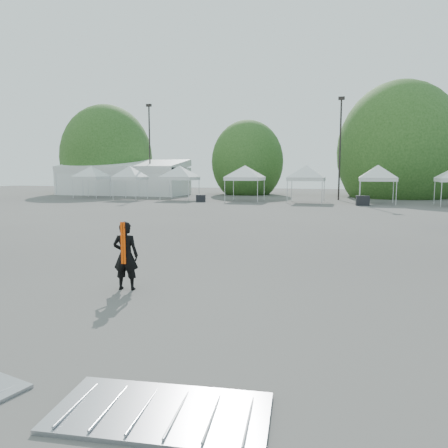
# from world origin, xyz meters

# --- Properties ---
(ground) EXTENTS (120.00, 120.00, 0.00)m
(ground) POSITION_xyz_m (0.00, 0.00, 0.00)
(ground) COLOR #474442
(ground) RESTS_ON ground
(marquee) EXTENTS (15.00, 6.25, 4.23)m
(marquee) POSITION_xyz_m (-22.00, 35.00, 1.97)
(marquee) COLOR silver
(marquee) RESTS_ON ground
(light_pole_west) EXTENTS (0.60, 0.25, 10.30)m
(light_pole_west) POSITION_xyz_m (-18.00, 34.00, 5.77)
(light_pole_west) COLOR black
(light_pole_west) RESTS_ON ground
(light_pole_east) EXTENTS (0.60, 0.25, 9.80)m
(light_pole_east) POSITION_xyz_m (3.00, 32.00, 5.52)
(light_pole_east) COLOR black
(light_pole_east) RESTS_ON ground
(tree_far_w) EXTENTS (4.80, 4.80, 7.30)m
(tree_far_w) POSITION_xyz_m (-26.00, 38.00, 4.54)
(tree_far_w) COLOR #382314
(tree_far_w) RESTS_ON ground
(tree_mid_w) EXTENTS (4.16, 4.16, 6.33)m
(tree_mid_w) POSITION_xyz_m (-8.00, 40.00, 3.93)
(tree_mid_w) COLOR #382314
(tree_mid_w) RESTS_ON ground
(tree_mid_e) EXTENTS (5.12, 5.12, 7.79)m
(tree_mid_e) POSITION_xyz_m (9.00, 39.00, 4.84)
(tree_mid_e) COLOR #382314
(tree_mid_e) RESTS_ON ground
(tent_a) EXTENTS (4.17, 4.17, 3.88)m
(tent_a) POSITION_xyz_m (-22.27, 28.74, 3.06)
(tent_a) COLOR silver
(tent_a) RESTS_ON ground
(tent_b) EXTENTS (3.79, 3.79, 3.88)m
(tent_b) POSITION_xyz_m (-16.92, 27.27, 3.06)
(tent_b) COLOR silver
(tent_b) RESTS_ON ground
(tent_c) EXTENTS (4.46, 4.46, 3.88)m
(tent_c) POSITION_xyz_m (-12.02, 28.21, 3.06)
(tent_c) COLOR silver
(tent_c) RESTS_ON ground
(tent_d) EXTENTS (4.63, 4.63, 3.88)m
(tent_d) POSITION_xyz_m (-5.46, 28.31, 3.06)
(tent_d) COLOR silver
(tent_d) RESTS_ON ground
(tent_e) EXTENTS (4.49, 4.49, 3.88)m
(tent_e) POSITION_xyz_m (0.30, 27.79, 3.06)
(tent_e) COLOR silver
(tent_e) RESTS_ON ground
(tent_f) EXTENTS (4.32, 4.32, 3.88)m
(tent_f) POSITION_xyz_m (6.32, 28.07, 3.06)
(tent_f) COLOR silver
(tent_f) RESTS_ON ground
(man) EXTENTS (0.65, 0.49, 1.61)m
(man) POSITION_xyz_m (-0.76, -2.86, 0.81)
(man) COLOR black
(man) RESTS_ON ground
(barrier_mid) EXTENTS (2.58, 1.49, 0.08)m
(barrier_mid) POSITION_xyz_m (2.25, -7.52, 0.04)
(barrier_mid) COLOR #96989D
(barrier_mid) RESTS_ON ground
(crate_west) EXTENTS (1.03, 0.94, 0.65)m
(crate_west) POSITION_xyz_m (-9.05, 25.92, 0.32)
(crate_west) COLOR black
(crate_west) RESTS_ON ground
(crate_mid) EXTENTS (1.09, 0.88, 0.80)m
(crate_mid) POSITION_xyz_m (5.10, 25.46, 0.40)
(crate_mid) COLOR black
(crate_mid) RESTS_ON ground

